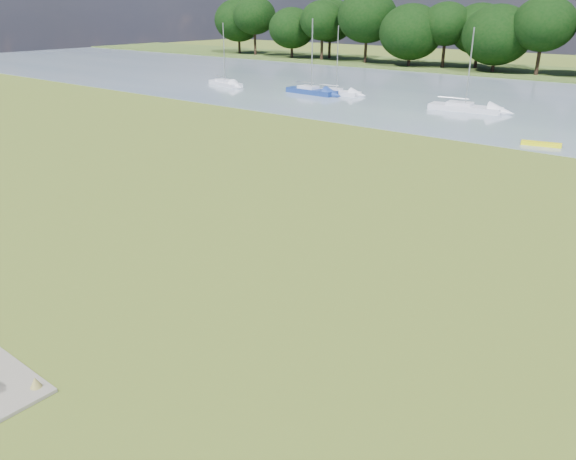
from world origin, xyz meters
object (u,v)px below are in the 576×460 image
Objects in this scene: sailboat_0 at (225,82)px; sailboat_3 at (336,91)px; sailboat_2 at (311,89)px; sailboat_7 at (464,106)px; kayak at (541,144)px.

sailboat_0 reaches higher than sailboat_3.
sailboat_2 is 1.10× the size of sailboat_3.
sailboat_0 is 0.98× the size of sailboat_7.
sailboat_2 is 2.81m from sailboat_3.
sailboat_3 is (-25.39, 11.36, 0.27)m from kayak.
sailboat_0 reaches higher than kayak.
sailboat_0 is at bearing -170.84° from sailboat_2.
sailboat_3 is at bearing 143.98° from kayak.
sailboat_7 reaches higher than kayak.
sailboat_2 reaches higher than sailboat_7.
kayak is at bearing -51.86° from sailboat_7.
sailboat_2 reaches higher than sailboat_0.
sailboat_0 is 0.92× the size of sailboat_2.
sailboat_2 is at bearing 21.09° from sailboat_0.
sailboat_0 is at bearing 176.51° from sailboat_7.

